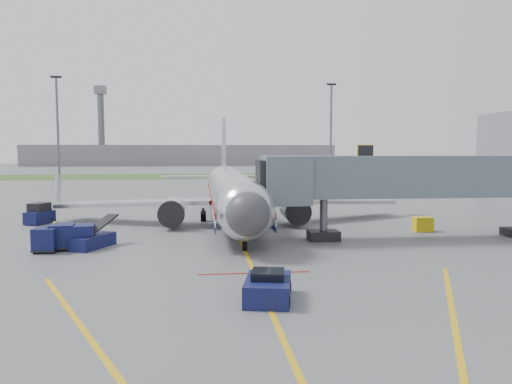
{
  "coord_description": "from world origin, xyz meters",
  "views": [
    {
      "loc": [
        -2.8,
        -29.91,
        6.63
      ],
      "look_at": [
        1.53,
        9.02,
        3.2
      ],
      "focal_mm": 35.0,
      "sensor_mm": 36.0,
      "label": 1
    }
  ],
  "objects": [
    {
      "name": "ground",
      "position": [
        0.0,
        0.0,
        0.0
      ],
      "size": [
        400.0,
        400.0,
        0.0
      ],
      "primitive_type": "plane",
      "color": "#565659",
      "rests_on": "ground"
    },
    {
      "name": "grass_strip",
      "position": [
        0.0,
        90.0,
        0.01
      ],
      "size": [
        300.0,
        25.0,
        0.01
      ],
      "primitive_type": "cube",
      "color": "#2D4C1E",
      "rests_on": "ground"
    },
    {
      "name": "apron_markings",
      "position": [
        0.0,
        -7.4,
        0.0
      ],
      "size": [
        21.52,
        50.0,
        0.01
      ],
      "color": "gold",
      "rests_on": "ground"
    },
    {
      "name": "airliner",
      "position": [
        0.0,
        15.25,
        2.65
      ],
      "size": [
        32.1,
        35.67,
        10.25
      ],
      "color": "silver",
      "rests_on": "ground"
    },
    {
      "name": "jet_bridge",
      "position": [
        12.86,
        5.0,
        4.47
      ],
      "size": [
        25.3,
        4.0,
        6.9
      ],
      "color": "slate",
      "rests_on": "ground"
    },
    {
      "name": "light_mast_left",
      "position": [
        -30.0,
        70.0,
        10.78
      ],
      "size": [
        2.0,
        0.44,
        20.4
      ],
      "color": "#595B60",
      "rests_on": "ground"
    },
    {
      "name": "light_mast_right",
      "position": [
        25.0,
        75.0,
        10.78
      ],
      "size": [
        2.0,
        0.44,
        20.4
      ],
      "color": "#595B60",
      "rests_on": "ground"
    },
    {
      "name": "distant_terminal",
      "position": [
        -10.0,
        170.0,
        4.0
      ],
      "size": [
        120.0,
        14.0,
        8.0
      ],
      "primitive_type": "cube",
      "color": "slate",
      "rests_on": "ground"
    },
    {
      "name": "control_tower",
      "position": [
        -40.0,
        165.0,
        17.33
      ],
      "size": [
        4.0,
        4.0,
        30.0
      ],
      "color": "#595B60",
      "rests_on": "ground"
    },
    {
      "name": "pushback_tug",
      "position": [
        0.08,
        -8.74,
        0.55
      ],
      "size": [
        2.53,
        3.48,
        1.32
      ],
      "color": "#0C0F36",
      "rests_on": "ground"
    },
    {
      "name": "baggage_tug",
      "position": [
        -16.97,
        15.51,
        0.82
      ],
      "size": [
        2.25,
        2.96,
        1.85
      ],
      "color": "#0C0F36",
      "rests_on": "ground"
    },
    {
      "name": "baggage_cart_a",
      "position": [
        -10.58,
        3.71,
        0.81
      ],
      "size": [
        1.64,
        1.64,
        1.6
      ],
      "color": "#0C0F36",
      "rests_on": "ground"
    },
    {
      "name": "baggage_cart_b",
      "position": [
        -11.88,
        3.59,
        0.85
      ],
      "size": [
        1.73,
        1.73,
        1.68
      ],
      "color": "#0C0F36",
      "rests_on": "ground"
    },
    {
      "name": "baggage_cart_c",
      "position": [
        -12.72,
        2.89,
        0.8
      ],
      "size": [
        1.47,
        1.47,
        1.56
      ],
      "color": "#0C0F36",
      "rests_on": "ground"
    },
    {
      "name": "belt_loader",
      "position": [
        -9.98,
        4.04,
        0.5
      ],
      "size": [
        2.71,
        4.17,
        2.0
      ],
      "color": "#0C0F36",
      "rests_on": "ground"
    },
    {
      "name": "ground_power_cart",
      "position": [
        14.86,
        7.91,
        0.57
      ],
      "size": [
        1.46,
        0.99,
        1.16
      ],
      "color": "#DAB90C",
      "rests_on": "ground"
    },
    {
      "name": "ramp_worker",
      "position": [
        -13.07,
        6.34,
        0.74
      ],
      "size": [
        0.59,
        0.64,
        1.48
      ],
      "primitive_type": "imported",
      "rotation": [
        0.0,
        0.0,
        0.99
      ],
      "color": "#CBDE1A",
      "rests_on": "ground"
    }
  ]
}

